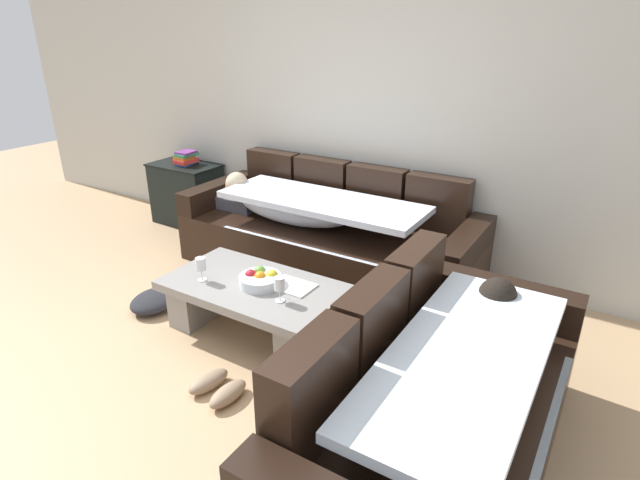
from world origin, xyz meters
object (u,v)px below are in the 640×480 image
object	(u,v)px
wine_glass_near_left	(201,265)
book_stack_on_cabinet	(186,158)
coffee_table	(254,302)
fruit_bowl	(260,279)
couch_along_wall	(323,235)
crumpled_garment	(155,301)
couch_near_window	(439,408)
wine_glass_near_right	(279,285)
side_cabinet	(187,194)
open_magazine	(292,286)
pair_of_shoes	(218,388)

from	to	relation	value
wine_glass_near_left	book_stack_on_cabinet	distance (m)	2.15
coffee_table	wine_glass_near_left	distance (m)	0.44
fruit_bowl	wine_glass_near_left	size ratio (longest dim) A/B	1.69
fruit_bowl	wine_glass_near_left	distance (m)	0.41
couch_along_wall	crumpled_garment	distance (m)	1.45
couch_near_window	book_stack_on_cabinet	bearing A→B (deg)	62.43
wine_glass_near_right	side_cabinet	size ratio (longest dim) A/B	0.23
couch_along_wall	wine_glass_near_left	world-z (taller)	couch_along_wall
open_magazine	book_stack_on_cabinet	distance (m)	2.48
side_cabinet	book_stack_on_cabinet	distance (m)	0.39
fruit_bowl	open_magazine	xyz separation A→B (m)	(0.20, 0.09, -0.04)
couch_along_wall	side_cabinet	xyz separation A→B (m)	(-1.82, 0.22, -0.01)
couch_near_window	pair_of_shoes	world-z (taller)	couch_near_window
couch_near_window	coffee_table	bearing A→B (deg)	73.01
couch_near_window	side_cabinet	size ratio (longest dim) A/B	2.70
book_stack_on_cabinet	crumpled_garment	size ratio (longest dim) A/B	0.59
couch_near_window	book_stack_on_cabinet	distance (m)	3.81
fruit_bowl	wine_glass_near_right	distance (m)	0.27
coffee_table	pair_of_shoes	bearing A→B (deg)	-70.41
fruit_bowl	couch_near_window	bearing A→B (deg)	-18.19
couch_near_window	side_cabinet	xyz separation A→B (m)	(-3.39, 1.75, -0.01)
wine_glass_near_right	book_stack_on_cabinet	xyz separation A→B (m)	(-2.19, 1.40, 0.21)
pair_of_shoes	fruit_bowl	bearing A→B (deg)	104.81
wine_glass_near_left	crumpled_garment	xyz separation A→B (m)	(-0.53, 0.01, -0.44)
fruit_bowl	book_stack_on_cabinet	world-z (taller)	book_stack_on_cabinet
wine_glass_near_left	wine_glass_near_right	world-z (taller)	same
couch_near_window	wine_glass_near_left	xyz separation A→B (m)	(-1.78, 0.30, 0.16)
pair_of_shoes	crumpled_garment	size ratio (longest dim) A/B	0.80
coffee_table	open_magazine	world-z (taller)	open_magazine
pair_of_shoes	wine_glass_near_left	bearing A→B (deg)	138.50
couch_along_wall	pair_of_shoes	distance (m)	1.76
book_stack_on_cabinet	fruit_bowl	bearing A→B (deg)	-33.48
coffee_table	couch_near_window	bearing A→B (deg)	-16.99
wine_glass_near_right	open_magazine	bearing A→B (deg)	101.96
pair_of_shoes	coffee_table	bearing A→B (deg)	109.59
side_cabinet	pair_of_shoes	xyz separation A→B (m)	(2.16, -1.93, -0.28)
fruit_bowl	pair_of_shoes	world-z (taller)	fruit_bowl
couch_along_wall	side_cabinet	world-z (taller)	couch_along_wall
coffee_table	wine_glass_near_left	size ratio (longest dim) A/B	7.23
couch_near_window	wine_glass_near_left	distance (m)	1.81
open_magazine	fruit_bowl	bearing A→B (deg)	-155.53
wine_glass_near_left	open_magazine	bearing A→B (deg)	23.31
crumpled_garment	open_magazine	bearing A→B (deg)	12.33
side_cabinet	open_magazine	bearing A→B (deg)	-28.85
crumpled_garment	couch_along_wall	bearing A→B (deg)	58.96
pair_of_shoes	open_magazine	bearing A→B (deg)	87.76
wine_glass_near_left	book_stack_on_cabinet	bearing A→B (deg)	137.40
wine_glass_near_left	side_cabinet	bearing A→B (deg)	138.07
crumpled_garment	wine_glass_near_left	bearing A→B (deg)	-0.64
open_magazine	side_cabinet	distance (m)	2.50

